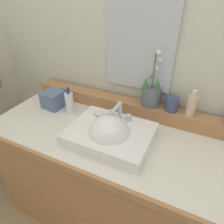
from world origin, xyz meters
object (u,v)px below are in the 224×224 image
object	(u,v)px
soap_dispenser	(191,105)
tissue_box	(53,99)
soap_bar	(99,113)
potted_plant	(151,94)
sink_basin	(110,135)
lotion_bottle	(70,102)
tumbler_cup	(172,104)

from	to	relation	value
soap_dispenser	tissue_box	world-z (taller)	soap_dispenser
soap_bar	potted_plant	size ratio (longest dim) A/B	0.20
potted_plant	soap_dispenser	distance (m)	0.24
tissue_box	soap_bar	bearing A→B (deg)	-7.15
sink_basin	soap_bar	world-z (taller)	sink_basin
potted_plant	tissue_box	world-z (taller)	potted_plant
tissue_box	potted_plant	bearing A→B (deg)	15.25
lotion_bottle	tissue_box	distance (m)	0.15
potted_plant	tumbler_cup	distance (m)	0.14
sink_basin	soap_dispenser	bearing A→B (deg)	40.61
sink_basin	potted_plant	size ratio (longest dim) A/B	1.28
soap_dispenser	lotion_bottle	bearing A→B (deg)	-166.83
sink_basin	tumbler_cup	xyz separation A→B (m)	(0.26, 0.32, 0.10)
sink_basin	lotion_bottle	bearing A→B (deg)	158.84
potted_plant	lotion_bottle	bearing A→B (deg)	-159.13
tumbler_cup	sink_basin	bearing A→B (deg)	-128.92
soap_bar	soap_dispenser	size ratio (longest dim) A/B	0.44
tumbler_cup	lotion_bottle	distance (m)	0.65
soap_bar	tumbler_cup	world-z (taller)	tumbler_cup
sink_basin	tissue_box	bearing A→B (deg)	163.30
sink_basin	tissue_box	world-z (taller)	sink_basin
soap_bar	sink_basin	bearing A→B (deg)	-40.54
sink_basin	lotion_bottle	xyz separation A→B (m)	(-0.37, 0.14, 0.04)
soap_dispenser	tumbler_cup	size ratio (longest dim) A/B	1.84
soap_dispenser	tissue_box	distance (m)	0.90
sink_basin	tissue_box	distance (m)	0.54
sink_basin	soap_dispenser	distance (m)	0.50
soap_dispenser	tissue_box	xyz separation A→B (m)	(-0.88, -0.16, -0.10)
soap_dispenser	lotion_bottle	size ratio (longest dim) A/B	0.87
soap_dispenser	lotion_bottle	distance (m)	0.76
tumbler_cup	tissue_box	distance (m)	0.79
soap_bar	soap_dispenser	world-z (taller)	soap_dispenser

